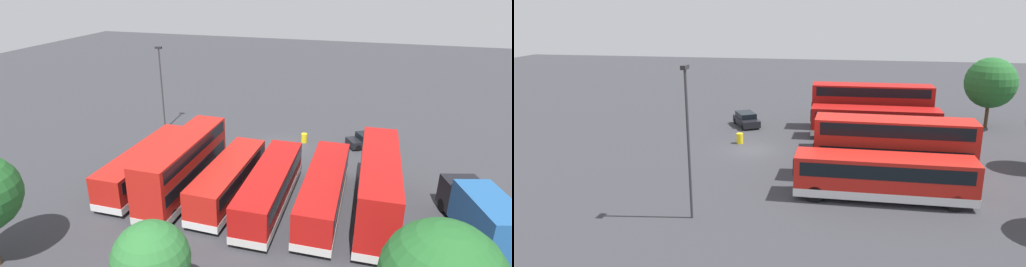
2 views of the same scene
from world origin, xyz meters
The scene contains 12 objects.
ground_plane centered at (0.00, 0.00, 0.00)m, with size 140.00×140.00×0.00m, color #38383D.
bus_double_decker_near_end centered at (-9.20, 10.59, 2.45)m, with size 2.71×11.96×4.55m.
bus_single_deck_second centered at (-5.53, 10.77, 1.62)m, with size 2.61×11.95×2.95m.
bus_single_deck_third centered at (-1.66, 11.45, 1.62)m, with size 2.62×11.53×2.95m.
bus_single_deck_fourth centered at (1.65, 11.18, 1.62)m, with size 2.99×10.48×2.95m.
bus_double_decker_fifth centered at (5.24, 11.42, 2.45)m, with size 2.79×11.25×4.55m.
bus_single_deck_sixth centered at (8.99, 10.53, 1.62)m, with size 2.71×11.55×2.95m.
box_truck_blue centered at (-15.76, 11.21, 1.71)m, with size 4.42×7.90×3.20m.
car_hatchback_silver centered at (-8.24, -2.17, 0.70)m, with size 4.32×3.52×1.43m.
lamp_post_tall centered at (13.57, -0.90, 5.27)m, with size 0.70×0.30×9.14m.
waste_bin_yellow centered at (-1.94, -1.46, 0.47)m, with size 0.60×0.60×0.95m, color yellow.
tree_midleft centered at (-11.64, 22.45, 4.64)m, with size 5.12×5.12×7.21m.
Camera 2 is at (37.96, 7.73, 12.36)m, focal length 32.61 mm.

